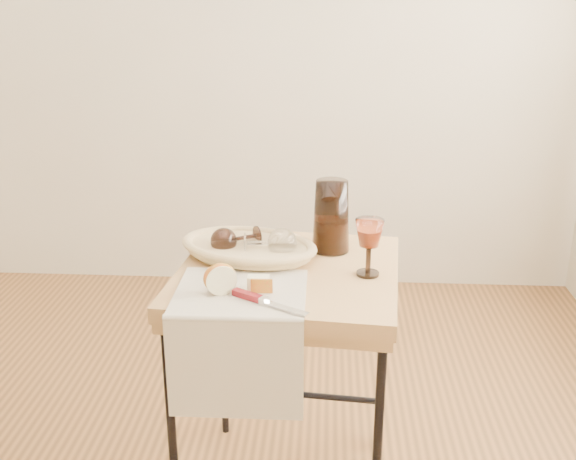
# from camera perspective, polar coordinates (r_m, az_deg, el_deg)

# --- Properties ---
(wall_back) EXTENTS (3.60, 0.00, 2.70)m
(wall_back) POSITION_cam_1_polar(r_m,az_deg,el_deg) (3.41, -5.54, 17.18)
(wall_back) COLOR beige
(wall_back) RESTS_ON ground
(side_table) EXTENTS (0.66, 0.66, 0.76)m
(side_table) POSITION_cam_1_polar(r_m,az_deg,el_deg) (2.05, 0.03, -13.14)
(side_table) COLOR olive
(side_table) RESTS_ON floor
(tea_towel) EXTENTS (0.33, 0.30, 0.01)m
(tea_towel) POSITION_cam_1_polar(r_m,az_deg,el_deg) (1.72, -4.02, -5.29)
(tea_towel) COLOR beige
(tea_towel) RESTS_ON side_table
(bread_basket) EXTENTS (0.41, 0.34, 0.04)m
(bread_basket) POSITION_cam_1_polar(r_m,az_deg,el_deg) (1.94, -3.34, -1.69)
(bread_basket) COLOR tan
(bread_basket) RESTS_ON side_table
(goblet_lying_a) EXTENTS (0.15, 0.13, 0.08)m
(goblet_lying_a) POSITION_cam_1_polar(r_m,az_deg,el_deg) (1.95, -4.23, -0.73)
(goblet_lying_a) COLOR #351F17
(goblet_lying_a) RESTS_ON bread_basket
(goblet_lying_b) EXTENTS (0.14, 0.09, 0.08)m
(goblet_lying_b) POSITION_cam_1_polar(r_m,az_deg,el_deg) (1.91, -1.84, -1.08)
(goblet_lying_b) COLOR white
(goblet_lying_b) RESTS_ON bread_basket
(pitcher) EXTENTS (0.20, 0.26, 0.25)m
(pitcher) POSITION_cam_1_polar(r_m,az_deg,el_deg) (1.97, 3.68, 1.19)
(pitcher) COLOR black
(pitcher) RESTS_ON side_table
(wine_goblet) EXTENTS (0.09, 0.09, 0.16)m
(wine_goblet) POSITION_cam_1_polar(r_m,az_deg,el_deg) (1.81, 6.85, -1.47)
(wine_goblet) COLOR white
(wine_goblet) RESTS_ON side_table
(apple_half) EXTENTS (0.10, 0.07, 0.08)m
(apple_half) POSITION_cam_1_polar(r_m,az_deg,el_deg) (1.71, -5.80, -4.03)
(apple_half) COLOR red
(apple_half) RESTS_ON tea_towel
(apple_wedge) EXTENTS (0.06, 0.03, 0.04)m
(apple_wedge) POSITION_cam_1_polar(r_m,az_deg,el_deg) (1.72, -2.52, -4.50)
(apple_wedge) COLOR #FFF5BC
(apple_wedge) RESTS_ON tea_towel
(table_knife) EXTENTS (0.20, 0.13, 0.02)m
(table_knife) POSITION_cam_1_polar(r_m,az_deg,el_deg) (1.65, -1.83, -6.03)
(table_knife) COLOR silver
(table_knife) RESTS_ON tea_towel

